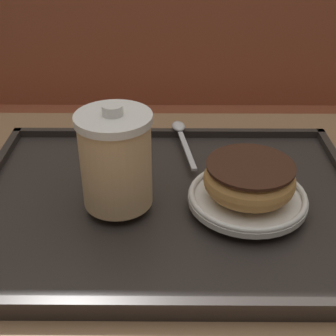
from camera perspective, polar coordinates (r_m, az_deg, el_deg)
booth_bench at (r=1.58m, az=3.24°, el=1.65°), size 1.56×0.44×1.00m
cafe_table at (r=0.73m, az=1.92°, el=-14.78°), size 1.10×0.66×0.72m
serving_tray at (r=0.64m, az=-0.00°, el=-4.32°), size 0.53×0.39×0.02m
coffee_cup_front at (r=0.59m, az=-6.40°, el=0.90°), size 0.10×0.10×0.14m
plate_with_chocolate_donut at (r=0.62m, az=9.72°, el=-3.73°), size 0.16×0.16×0.01m
donut_chocolate_glazed at (r=0.60m, az=9.95°, el=-1.52°), size 0.12×0.12×0.04m
spoon at (r=0.78m, az=1.59°, el=4.27°), size 0.04×0.16×0.01m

